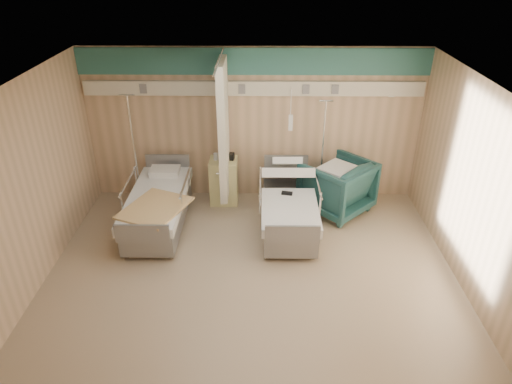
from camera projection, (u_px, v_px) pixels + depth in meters
ground at (251, 275)px, 6.72m from camera, size 6.00×5.00×0.00m
room_walls at (249, 153)px, 6.05m from camera, size 6.04×5.04×2.82m
bed_right at (288, 212)px, 7.70m from camera, size 1.00×2.16×0.63m
bed_left at (158, 211)px, 7.73m from camera, size 1.00×2.16×0.63m
bedside_cabinet at (224, 181)px, 8.45m from camera, size 0.50×0.48×0.85m
visitor_armchair at (337, 186)px, 8.14m from camera, size 1.50×1.50×0.98m
waffle_blanket at (339, 159)px, 7.90m from camera, size 0.77×0.77×0.06m
iv_stand_right at (320, 181)px, 8.49m from camera, size 0.35×0.35×1.96m
iv_stand_left at (139, 185)px, 8.29m from camera, size 0.38×0.38×2.12m
call_remote at (287, 193)px, 7.57m from camera, size 0.19×0.12×0.04m
tan_blanket at (155, 208)px, 7.16m from camera, size 1.16×1.28×0.04m
toiletry_bag at (228, 156)px, 8.25m from camera, size 0.22×0.16×0.11m
white_cup at (216, 157)px, 8.23m from camera, size 0.09×0.09×0.12m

